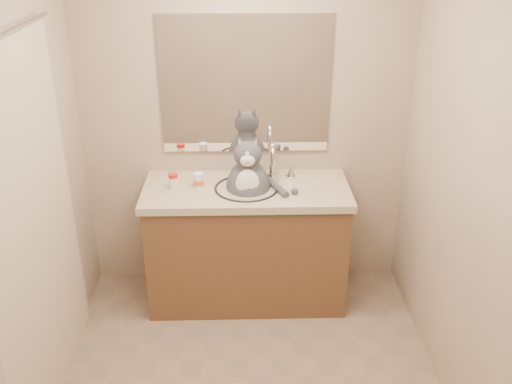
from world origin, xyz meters
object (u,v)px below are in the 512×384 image
pill_bottle_orange (199,181)px  grey_canister (199,178)px  cat (248,184)px  pill_bottle_redcap (173,181)px

pill_bottle_orange → grey_canister: (-0.00, 0.08, -0.01)m
cat → grey_canister: 0.33m
cat → pill_bottle_redcap: (-0.48, 0.00, 0.03)m
cat → pill_bottle_orange: 0.32m
cat → pill_bottle_redcap: 0.48m
pill_bottle_redcap → grey_canister: 0.18m
pill_bottle_redcap → pill_bottle_orange: pill_bottle_orange is taller
pill_bottle_redcap → grey_canister: size_ratio=1.34×
cat → pill_bottle_orange: size_ratio=5.42×
cat → grey_canister: size_ratio=7.48×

